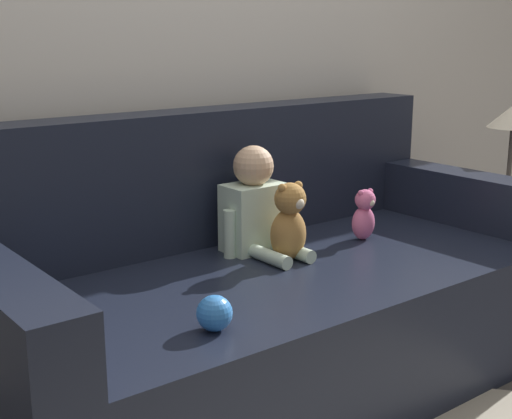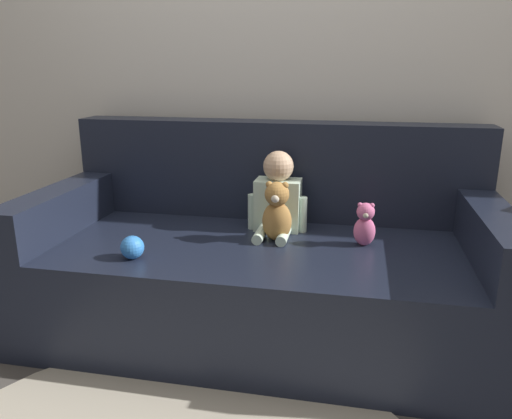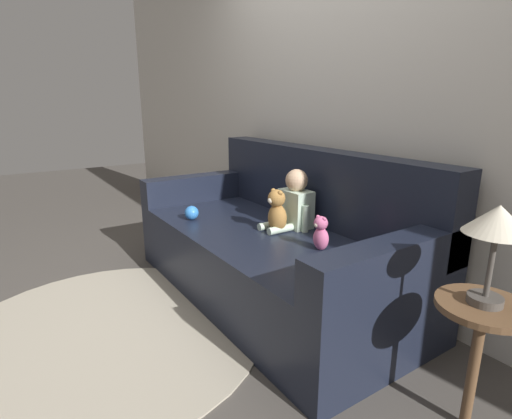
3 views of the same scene
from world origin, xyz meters
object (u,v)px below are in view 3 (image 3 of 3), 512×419
object	(u,v)px
person_baby	(294,203)
side_table	(490,266)
couch	(276,247)
plush_toy_side	(321,233)
toy_ball	(192,213)
teddy_bear_brown	(277,211)

from	to	relation	value
person_baby	side_table	bearing A→B (deg)	-7.27
couch	person_baby	world-z (taller)	couch
plush_toy_side	toy_ball	bearing A→B (deg)	-159.48
plush_toy_side	side_table	world-z (taller)	side_table
toy_ball	plush_toy_side	bearing A→B (deg)	20.52
couch	toy_ball	world-z (taller)	couch
person_baby	plush_toy_side	size ratio (longest dim) A/B	1.94
person_baby	toy_ball	xyz separation A→B (m)	(-0.51, -0.48, -0.11)
couch	person_baby	distance (m)	0.31
teddy_bear_brown	side_table	world-z (taller)	side_table
teddy_bear_brown	side_table	size ratio (longest dim) A/B	0.30
couch	plush_toy_side	xyz separation A→B (m)	(0.44, -0.03, 0.22)
person_baby	plush_toy_side	distance (m)	0.43
person_baby	toy_ball	distance (m)	0.71
plush_toy_side	side_table	distance (m)	0.89
couch	plush_toy_side	size ratio (longest dim) A/B	10.59
plush_toy_side	couch	bearing A→B (deg)	176.15
person_baby	teddy_bear_brown	world-z (taller)	person_baby
plush_toy_side	side_table	size ratio (longest dim) A/B	0.21
couch	person_baby	size ratio (longest dim) A/B	5.45
couch	teddy_bear_brown	bearing A→B (deg)	-33.80
person_baby	plush_toy_side	bearing A→B (deg)	-19.14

